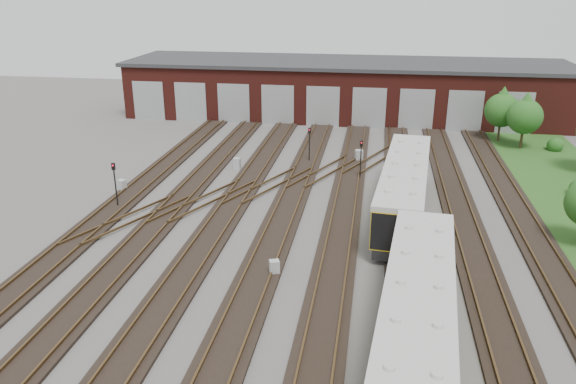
# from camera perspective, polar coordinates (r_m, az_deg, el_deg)

# --- Properties ---
(ground) EXTENTS (120.00, 120.00, 0.00)m
(ground) POSITION_cam_1_polar(r_m,az_deg,el_deg) (30.64, 0.66, -8.91)
(ground) COLOR #4D4A48
(ground) RESTS_ON ground
(track_network) EXTENTS (30.40, 70.00, 0.33)m
(track_network) POSITION_cam_1_polar(r_m,az_deg,el_deg) (31.12, 0.52, -8.19)
(track_network) COLOR black
(track_network) RESTS_ON ground
(maintenance_shed) EXTENTS (51.00, 12.50, 6.35)m
(maintenance_shed) POSITION_cam_1_polar(r_m,az_deg,el_deg) (67.49, 5.81, 10.46)
(maintenance_shed) COLOR #4E1913
(maintenance_shed) RESTS_ON ground
(metro_train) EXTENTS (4.33, 48.04, 3.27)m
(metro_train) POSITION_cam_1_polar(r_m,az_deg,el_deg) (24.39, 12.94, -12.51)
(metro_train) COLOR black
(metro_train) RESTS_ON ground
(signal_mast_0) EXTENTS (0.27, 0.26, 3.30)m
(signal_mast_0) POSITION_cam_1_polar(r_m,az_deg,el_deg) (41.02, -17.19, 1.22)
(signal_mast_0) COLOR black
(signal_mast_0) RESTS_ON ground
(signal_mast_1) EXTENTS (0.25, 0.24, 3.10)m
(signal_mast_1) POSITION_cam_1_polar(r_m,az_deg,el_deg) (49.35, 2.19, 5.25)
(signal_mast_1) COLOR black
(signal_mast_1) RESTS_ON ground
(signal_mast_2) EXTENTS (0.24, 0.23, 3.20)m
(signal_mast_2) POSITION_cam_1_polar(r_m,az_deg,el_deg) (45.39, 7.42, 3.77)
(signal_mast_2) COLOR black
(signal_mast_2) RESTS_ON ground
(signal_mast_3) EXTENTS (0.25, 0.23, 3.19)m
(signal_mast_3) POSITION_cam_1_polar(r_m,az_deg,el_deg) (47.69, 13.18, 4.23)
(signal_mast_3) COLOR black
(signal_mast_3) RESTS_ON ground
(relay_cabinet_0) EXTENTS (0.70, 0.65, 0.93)m
(relay_cabinet_0) POSITION_cam_1_polar(r_m,az_deg,el_deg) (44.58, -16.50, 0.62)
(relay_cabinet_0) COLOR #A4A7A9
(relay_cabinet_0) RESTS_ON ground
(relay_cabinet_1) EXTENTS (0.59, 0.51, 0.93)m
(relay_cabinet_1) POSITION_cam_1_polar(r_m,az_deg,el_deg) (48.19, -5.20, 2.91)
(relay_cabinet_1) COLOR #A4A7A9
(relay_cabinet_1) RESTS_ON ground
(relay_cabinet_2) EXTENTS (0.66, 0.61, 0.89)m
(relay_cabinet_2) POSITION_cam_1_polar(r_m,az_deg,el_deg) (30.89, -1.39, -7.71)
(relay_cabinet_2) COLOR #A4A7A9
(relay_cabinet_2) RESTS_ON ground
(relay_cabinet_3) EXTENTS (0.76, 0.69, 1.06)m
(relay_cabinet_3) POSITION_cam_1_polar(r_m,az_deg,el_deg) (50.29, 7.22, 3.68)
(relay_cabinet_3) COLOR #A4A7A9
(relay_cabinet_3) RESTS_ON ground
(relay_cabinet_4) EXTENTS (0.83, 0.76, 1.14)m
(relay_cabinet_4) POSITION_cam_1_polar(r_m,az_deg,el_deg) (35.89, 12.52, -3.77)
(relay_cabinet_4) COLOR #A4A7A9
(relay_cabinet_4) RESTS_ON ground
(tree_0) EXTENTS (3.33, 3.33, 5.51)m
(tree_0) POSITION_cam_1_polar(r_m,az_deg,el_deg) (59.49, 20.94, 8.14)
(tree_0) COLOR #372B19
(tree_0) RESTS_ON ground
(tree_1) EXTENTS (3.28, 3.28, 5.44)m
(tree_1) POSITION_cam_1_polar(r_m,az_deg,el_deg) (57.64, 22.98, 7.45)
(tree_1) COLOR #372B19
(tree_1) RESTS_ON ground
(bush_2) EXTENTS (1.48, 1.48, 1.48)m
(bush_2) POSITION_cam_1_polar(r_m,az_deg,el_deg) (58.75, 25.53, 4.50)
(bush_2) COLOR #1D4C15
(bush_2) RESTS_ON ground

